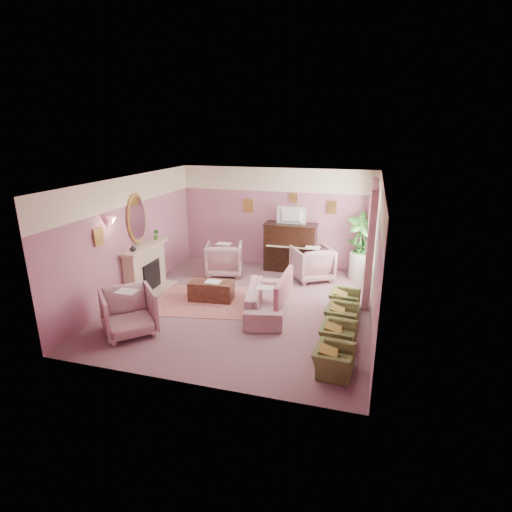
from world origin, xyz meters
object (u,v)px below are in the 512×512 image
(olive_chair_a, at_px, (334,356))
(floral_armchair_right, at_px, (312,262))
(sofa, at_px, (265,295))
(television, at_px, (291,214))
(olive_chair_b, at_px, (338,333))
(piano, at_px, (290,248))
(floral_armchair_front, at_px, (128,310))
(olive_chair_c, at_px, (342,313))
(floral_armchair_left, at_px, (224,257))
(coffee_table, at_px, (212,291))
(olive_chair_d, at_px, (345,298))
(side_table, at_px, (359,266))

(olive_chair_a, bearing_deg, floral_armchair_right, 103.00)
(sofa, relative_size, floral_armchair_right, 2.02)
(television, distance_m, sofa, 3.06)
(sofa, xyz_separation_m, olive_chair_b, (1.64, -1.08, -0.10))
(piano, xyz_separation_m, sofa, (0.03, -2.86, -0.25))
(piano, bearing_deg, television, -90.00)
(floral_armchair_front, xyz_separation_m, olive_chair_c, (3.93, 1.37, -0.19))
(floral_armchair_left, bearing_deg, coffee_table, -79.55)
(floral_armchair_front, distance_m, olive_chair_b, 3.97)
(coffee_table, distance_m, floral_armchair_left, 1.75)
(coffee_table, bearing_deg, television, 62.00)
(olive_chair_b, distance_m, olive_chair_d, 1.64)
(piano, bearing_deg, sofa, -89.36)
(sofa, xyz_separation_m, olive_chair_c, (1.64, -0.26, -0.10))
(side_table, bearing_deg, floral_armchair_left, -168.88)
(sofa, xyz_separation_m, side_table, (1.86, 2.69, -0.05))
(olive_chair_c, bearing_deg, floral_armchair_front, -160.83)
(floral_armchair_front, bearing_deg, olive_chair_d, 29.08)
(olive_chair_a, height_order, olive_chair_d, same)
(floral_armchair_right, xyz_separation_m, olive_chair_a, (0.97, -4.18, -0.19))
(piano, bearing_deg, coffee_table, -117.53)
(piano, relative_size, television, 1.75)
(coffee_table, bearing_deg, olive_chair_a, -36.16)
(coffee_table, distance_m, floral_armchair_right, 2.86)
(olive_chair_c, bearing_deg, piano, 118.08)
(sofa, bearing_deg, olive_chair_d, 18.77)
(olive_chair_b, bearing_deg, olive_chair_d, 90.00)
(coffee_table, relative_size, floral_armchair_right, 1.02)
(coffee_table, height_order, side_table, side_table)
(floral_armchair_right, xyz_separation_m, olive_chair_d, (0.97, -1.72, -0.19))
(floral_armchair_right, height_order, floral_armchair_front, same)
(piano, distance_m, olive_chair_b, 4.30)
(television, height_order, olive_chair_a, television)
(piano, height_order, olive_chair_b, piano)
(floral_armchair_left, relative_size, side_table, 1.40)
(olive_chair_b, bearing_deg, olive_chair_a, -90.00)
(television, bearing_deg, olive_chair_a, -70.52)
(television, xyz_separation_m, floral_armchair_left, (-1.65, -0.82, -1.11))
(floral_armchair_front, xyz_separation_m, olive_chair_d, (3.93, 2.19, -0.19))
(floral_armchair_right, bearing_deg, sofa, -106.37)
(piano, distance_m, olive_chair_d, 2.87)
(television, height_order, olive_chair_c, television)
(piano, relative_size, floral_armchair_front, 1.43)
(piano, xyz_separation_m, coffee_table, (-1.34, -2.57, -0.43))
(floral_armchair_left, relative_size, floral_armchair_right, 1.00)
(floral_armchair_right, relative_size, side_table, 1.40)
(television, height_order, olive_chair_d, television)
(floral_armchair_right, height_order, olive_chair_c, floral_armchair_right)
(olive_chair_a, bearing_deg, piano, 109.29)
(floral_armchair_front, distance_m, side_table, 6.00)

